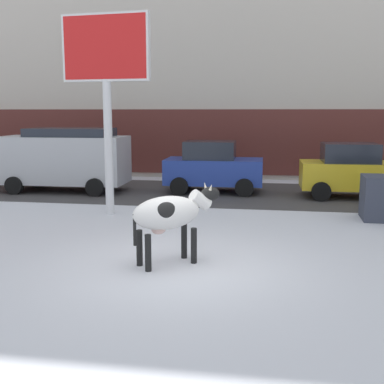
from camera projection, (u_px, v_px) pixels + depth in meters
The scene contains 8 objects.
ground_plane at pixel (182, 267), 9.40m from camera, with size 120.00×120.00×0.00m, color white.
road_strip at pixel (226, 193), 17.73m from camera, with size 60.00×5.60×0.01m, color #423F3F.
building_facade at pixel (242, 35), 23.43m from camera, with size 44.00×6.10×13.00m.
cow_holstein at pixel (170, 214), 9.41m from camera, with size 1.72×1.53×1.54m.
billboard at pixel (106, 60), 13.51m from camera, with size 2.53×0.41×5.56m.
car_silver_van at pixel (64, 158), 18.05m from camera, with size 4.64×2.20×2.32m.
car_blue_hatchback at pixel (213, 167), 17.87m from camera, with size 3.54×1.98×1.86m.
car_yellow_hatchback at pixel (352, 171), 16.75m from camera, with size 3.54×1.98×1.86m.
Camera 1 is at (1.69, -8.88, 2.94)m, focal length 46.09 mm.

